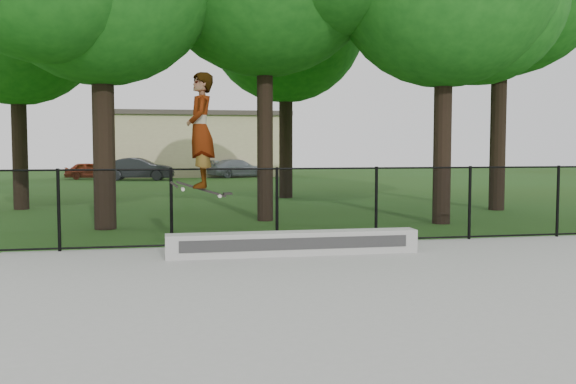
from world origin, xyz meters
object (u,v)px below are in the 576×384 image
object	(u,v)px
car_b	(139,169)
grind_ledge	(294,243)
car_a	(90,171)
car_c	(238,168)
skater_airborne	(201,132)

from	to	relation	value
car_b	grind_ledge	bearing A→B (deg)	-163.71
car_a	car_c	world-z (taller)	car_c
car_c	car_a	bearing A→B (deg)	71.34
car_b	skater_airborne	world-z (taller)	skater_airborne
grind_ledge	car_b	size ratio (longest dim) A/B	1.22
grind_ledge	car_b	distance (m)	28.11
car_c	skater_airborne	distance (m)	30.85
car_c	skater_airborne	bearing A→B (deg)	150.27
grind_ledge	skater_airborne	bearing A→B (deg)	-172.92
grind_ledge	car_a	bearing A→B (deg)	102.48
car_a	skater_airborne	xyz separation A→B (m)	(4.98, -30.00, 1.68)
grind_ledge	car_c	size ratio (longest dim) A/B	1.20
grind_ledge	car_a	size ratio (longest dim) A/B	1.47
grind_ledge	car_c	xyz separation A→B (m)	(2.53, 30.33, 0.32)
car_a	car_c	bearing A→B (deg)	-94.99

